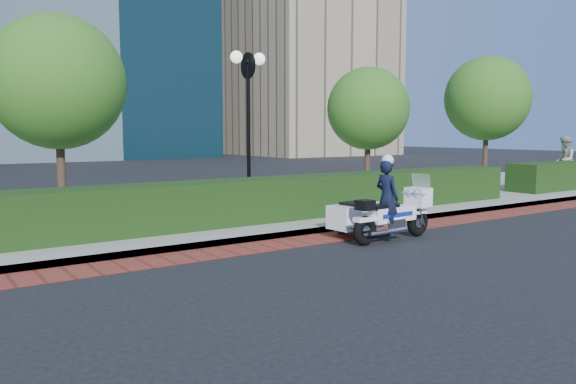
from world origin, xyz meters
TOP-DOWN VIEW (x-y plane):
  - ground at (0.00, 0.00)m, footprint 120.00×120.00m
  - brick_strip at (0.00, 1.50)m, footprint 60.00×1.00m
  - sidewalk at (0.00, 6.00)m, footprint 60.00×8.00m
  - hedge_main at (0.00, 3.60)m, footprint 18.00×1.20m
  - lamppost at (1.00, 5.20)m, footprint 1.02×0.70m
  - tree_b at (-3.50, 6.50)m, footprint 3.20×3.20m
  - tree_c at (6.50, 6.50)m, footprint 2.80×2.80m
  - tree_d at (13.00, 6.50)m, footprint 3.40×3.40m
  - tower_right at (28.00, 38.00)m, footprint 14.00×12.00m
  - police_motorcycle at (1.55, 0.80)m, footprint 2.24×1.58m
  - pedestrian at (14.92, 4.24)m, footprint 1.17×1.07m

SIDE VIEW (x-z plane):
  - ground at x=0.00m, z-range 0.00..0.00m
  - brick_strip at x=0.00m, z-range 0.00..0.01m
  - sidewalk at x=0.00m, z-range 0.00..0.15m
  - police_motorcycle at x=1.55m, z-range -0.28..1.52m
  - hedge_main at x=0.00m, z-range 0.15..1.15m
  - pedestrian at x=14.92m, z-range 0.15..2.10m
  - lamppost at x=1.00m, z-range 0.85..5.06m
  - tree_c at x=6.50m, z-range 0.90..5.20m
  - tree_b at x=-3.50m, z-range 0.99..5.88m
  - tree_d at x=13.00m, z-range 1.03..6.19m
  - tower_right at x=28.00m, z-range 0.00..28.00m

